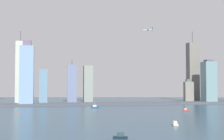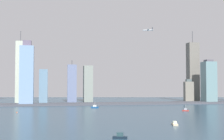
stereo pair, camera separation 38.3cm
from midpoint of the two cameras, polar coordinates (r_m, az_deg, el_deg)
The scene contains 16 objects.
waterfront_pier at distance 641.23m, azimuth -2.70°, elevation -6.19°, with size 923.64×60.76×3.05m, color #484B54.
skyscraper_0 at distance 782.46m, azimuth 14.60°, elevation -0.36°, with size 25.56×22.11×171.11m.
skyscraper_1 at distance 735.04m, azimuth 13.87°, elevation -3.85°, with size 20.69×12.20×53.05m.
skyscraper_2 at distance 642.94m, azimuth -15.33°, elevation -0.78°, with size 27.16×22.37×128.95m.
skyscraper_3 at distance 728.15m, azimuth -7.34°, elevation -2.44°, with size 21.15×14.24×97.08m.
skyscraper_4 at distance 732.65m, azimuth -16.46°, elevation -0.31°, with size 19.87×14.61×161.99m.
skyscraper_6 at distance 740.41m, azimuth -4.40°, elevation -2.53°, with size 21.07×26.93×85.30m.
skyscraper_7 at distance 730.96m, azimuth 17.33°, elevation -2.09°, with size 26.62×27.62×96.51m.
skyscraper_10 at distance 670.25m, azimuth -12.43°, elevation -3.00°, with size 17.43×17.60×72.77m.
boat_1 at distance 326.38m, azimuth 11.46°, elevation -9.61°, with size 7.70×13.79×3.95m.
boat_3 at distance 499.03m, azimuth 13.34°, elevation -7.13°, with size 10.75×7.54×9.93m.
boat_6 at distance 548.64m, azimuth -3.16°, elevation -6.76°, with size 14.12×7.15×12.08m.
boat_7 at distance 241.35m, azimuth 1.51°, elevation -12.08°, with size 11.33×6.52×4.82m.
channel_buoy_0 at distance 476.90m, azimuth -16.99°, elevation -7.40°, with size 1.72×1.72×1.56m, color #E54C19.
channel_buoy_1 at distance 258.19m, azimuth 1.09°, elevation -11.58°, with size 1.77×1.77×2.31m, color green.
airplane at distance 707.86m, azimuth 6.62°, elevation 7.28°, with size 22.56×21.92×7.63m.
Camera 2 is at (-84.65, -160.60, 41.29)m, focal length 49.93 mm.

